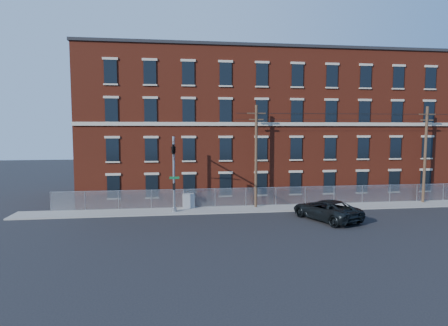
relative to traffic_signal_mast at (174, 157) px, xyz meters
name	(u,v)px	position (x,y,z in m)	size (l,w,h in m)	color
ground	(247,223)	(6.00, -2.18, -5.39)	(140.00, 140.00, 0.00)	black
sidewalk	(354,206)	(18.00, 2.82, -5.33)	(65.00, 3.00, 0.12)	gray
mill_building	(321,126)	(18.00, 11.75, 2.76)	(55.30, 14.32, 16.30)	maroon
chain_link_fence	(348,194)	(18.00, 4.12, -4.33)	(59.06, 0.06, 1.85)	#A5A8AD
traffic_signal_mast	(174,157)	(0.00, 0.00, 0.00)	(0.90, 6.75, 7.00)	#9EA0A5
utility_pole_near	(256,154)	(8.00, 3.42, -0.05)	(1.80, 0.28, 10.00)	#4A3625
utility_pole_mid	(425,153)	(26.00, 3.42, -0.05)	(1.80, 0.28, 10.00)	#4A3625
overhead_wires	(427,116)	(26.00, 3.42, 3.73)	(40.00, 0.62, 0.62)	black
pickup_truck	(326,210)	(12.95, -2.12, -4.50)	(2.94, 6.38, 1.77)	black
utility_cabinet	(189,201)	(1.39, 3.82, -4.57)	(1.11, 0.56, 1.39)	gray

